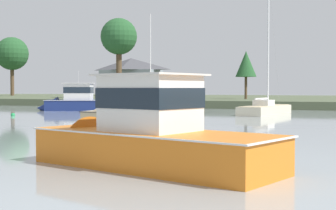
# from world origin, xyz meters

# --- Properties ---
(far_shore_bank) EXTENTS (174.16, 54.38, 1.01)m
(far_shore_bank) POSITION_xyz_m (0.00, 83.91, 0.50)
(far_shore_bank) COLOR #4C563D
(far_shore_bank) RESTS_ON ground
(cruiser_sand) EXTENTS (8.60, 3.10, 4.25)m
(cruiser_sand) POSITION_xyz_m (-10.88, 27.29, 0.49)
(cruiser_sand) COLOR tan
(cruiser_sand) RESTS_ON ground
(cruiser_orange) EXTENTS (10.25, 5.54, 6.12)m
(cruiser_orange) POSITION_xyz_m (-2.16, 10.69, 0.67)
(cruiser_orange) COLOR orange
(cruiser_orange) RESTS_ON ground
(sailboat_cream) EXTENTS (3.89, 9.67, 15.03)m
(sailboat_cream) POSITION_xyz_m (-4.45, 45.88, 0.30)
(sailboat_cream) COLOR beige
(sailboat_cream) RESTS_ON ground
(cruiser_navy) EXTENTS (10.46, 6.39, 5.71)m
(cruiser_navy) POSITION_xyz_m (-26.63, 45.83, 0.74)
(cruiser_navy) COLOR navy
(cruiser_navy) RESTS_ON ground
(mooring_buoy_green) EXTENTS (0.40, 0.40, 0.46)m
(mooring_buoy_green) POSITION_xyz_m (-26.18, 34.05, 0.07)
(mooring_buoy_green) COLOR #1E8C47
(mooring_buoy_green) RESTS_ON ground
(shore_tree_inland_a) EXTENTS (5.86, 5.86, 12.86)m
(shore_tree_inland_a) POSITION_xyz_m (-32.18, 67.43, 10.74)
(shore_tree_inland_a) COLOR brown
(shore_tree_inland_a) RESTS_ON far_shore_bank
(shore_tree_left_mid) EXTENTS (7.13, 7.13, 12.64)m
(shore_tree_left_mid) POSITION_xyz_m (-66.54, 83.61, 10.01)
(shore_tree_left_mid) COLOR brown
(shore_tree_left_mid) RESTS_ON far_shore_bank
(shore_tree_center) EXTENTS (3.12, 3.12, 7.12)m
(shore_tree_center) POSITION_xyz_m (-11.75, 68.84, 6.17)
(shore_tree_center) COLOR brown
(shore_tree_center) RESTS_ON far_shore_bank
(cottage_eastern) EXTENTS (12.69, 7.15, 7.87)m
(cottage_eastern) POSITION_xyz_m (-41.00, 89.91, 5.07)
(cottage_eastern) COLOR gray
(cottage_eastern) RESTS_ON far_shore_bank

